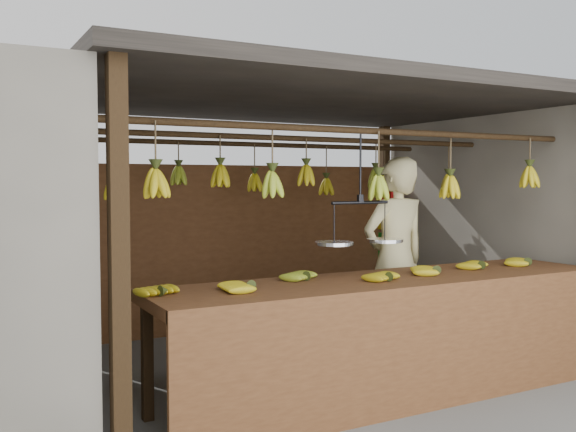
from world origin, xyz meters
TOP-DOWN VIEW (x-y plane):
  - ground at (0.00, 0.00)m, footprint 80.00×80.00m
  - stall at (0.00, 0.33)m, footprint 4.30×3.30m
  - neighbor_right at (3.60, 0.00)m, footprint 3.00×3.00m
  - counter at (0.10, -1.23)m, footprint 3.70×0.84m
  - hanging_bananas at (0.00, -0.01)m, footprint 3.53×2.24m
  - balance_scale at (-0.08, -1.00)m, footprint 0.74×0.29m
  - vendor at (0.71, -0.40)m, footprint 0.68×0.46m
  - bag_bundles at (1.94, 1.35)m, footprint 0.08×0.26m

SIDE VIEW (x-z plane):
  - ground at x=0.00m, z-range 0.00..0.00m
  - counter at x=0.10m, z-range 0.23..1.19m
  - vendor at x=0.71m, z-range 0.00..1.84m
  - bag_bundles at x=1.94m, z-range 0.36..1.60m
  - neighbor_right at x=3.60m, z-range 0.00..2.30m
  - balance_scale at x=-0.08m, z-range 0.79..1.64m
  - hanging_bananas at x=0.00m, z-range 1.42..1.81m
  - stall at x=0.00m, z-range 0.77..3.17m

